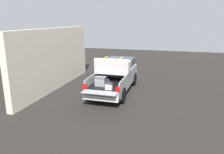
# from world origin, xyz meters

# --- Properties ---
(ground_plane) EXTENTS (40.00, 40.00, 0.00)m
(ground_plane) POSITION_xyz_m (0.00, 0.00, 0.00)
(ground_plane) COLOR black
(pickup_truck) EXTENTS (6.05, 2.06, 2.23)m
(pickup_truck) POSITION_xyz_m (0.38, 0.00, 0.98)
(pickup_truck) COLOR gray
(pickup_truck) RESTS_ON ground_plane
(building_facade) EXTENTS (8.98, 0.36, 3.89)m
(building_facade) POSITION_xyz_m (-0.20, 3.93, 1.95)
(building_facade) COLOR beige
(building_facade) RESTS_ON ground_plane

